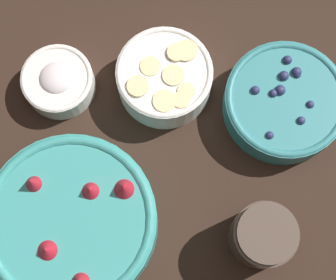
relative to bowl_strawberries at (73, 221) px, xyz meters
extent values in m
plane|color=black|center=(-0.21, -0.10, -0.05)|extent=(4.00, 4.00, 0.00)
cylinder|color=teal|center=(0.00, 0.00, -0.01)|extent=(0.22, 0.22, 0.07)
torus|color=teal|center=(0.00, 0.00, 0.02)|extent=(0.22, 0.22, 0.02)
cylinder|color=#B21928|center=(0.00, 0.00, 0.01)|extent=(0.18, 0.18, 0.02)
cone|color=#B21928|center=(0.04, 0.02, 0.03)|extent=(0.04, 0.04, 0.02)
cone|color=#B21928|center=(0.02, -0.06, 0.04)|extent=(0.03, 0.03, 0.03)
cone|color=#B21928|center=(-0.08, -0.01, 0.04)|extent=(0.04, 0.04, 0.03)
cone|color=#B21928|center=(-0.04, -0.02, 0.04)|extent=(0.04, 0.04, 0.02)
cylinder|color=teal|center=(-0.33, -0.03, -0.02)|extent=(0.17, 0.17, 0.05)
torus|color=teal|center=(-0.33, -0.03, 0.00)|extent=(0.17, 0.17, 0.01)
cylinder|color=navy|center=(-0.33, -0.03, -0.01)|extent=(0.14, 0.14, 0.01)
sphere|color=navy|center=(-0.36, -0.01, 0.00)|extent=(0.01, 0.01, 0.01)
sphere|color=navy|center=(-0.36, -0.05, 0.00)|extent=(0.01, 0.01, 0.01)
sphere|color=navy|center=(-0.32, -0.04, 0.00)|extent=(0.01, 0.01, 0.01)
sphere|color=navy|center=(-0.30, -0.06, 0.00)|extent=(0.01, 0.01, 0.01)
sphere|color=navy|center=(-0.34, -0.06, 0.00)|extent=(0.01, 0.01, 0.01)
sphere|color=navy|center=(-0.29, 0.01, 0.00)|extent=(0.01, 0.01, 0.01)
sphere|color=navy|center=(-0.36, -0.08, 0.00)|extent=(0.01, 0.01, 0.01)
sphere|color=navy|center=(-0.33, -0.04, 0.00)|extent=(0.01, 0.01, 0.01)
sphere|color=navy|center=(-0.36, -0.06, 0.00)|extent=(0.01, 0.01, 0.01)
sphere|color=navy|center=(-0.34, 0.01, 0.00)|extent=(0.01, 0.01, 0.01)
cylinder|color=white|center=(-0.20, -0.13, -0.02)|extent=(0.14, 0.14, 0.05)
torus|color=white|center=(-0.20, -0.13, 0.01)|extent=(0.14, 0.14, 0.01)
cylinder|color=beige|center=(-0.20, -0.13, 0.00)|extent=(0.11, 0.11, 0.02)
cylinder|color=beige|center=(-0.20, -0.09, 0.01)|extent=(0.02, 0.02, 0.00)
cylinder|color=beige|center=(-0.22, -0.15, 0.01)|extent=(0.03, 0.03, 0.01)
cylinder|color=beige|center=(-0.21, -0.09, 0.01)|extent=(0.02, 0.02, 0.00)
cylinder|color=beige|center=(-0.20, -0.12, 0.01)|extent=(0.03, 0.03, 0.00)
cylinder|color=beige|center=(-0.18, -0.09, 0.01)|extent=(0.03, 0.03, 0.00)
cylinder|color=beige|center=(-0.18, -0.15, 0.01)|extent=(0.03, 0.03, 0.00)
cylinder|color=beige|center=(-0.23, -0.15, 0.01)|extent=(0.03, 0.03, 0.01)
cylinder|color=beige|center=(-0.15, -0.13, 0.01)|extent=(0.03, 0.03, 0.01)
cylinder|color=white|center=(-0.06, -0.20, -0.03)|extent=(0.10, 0.10, 0.04)
torus|color=white|center=(-0.06, -0.20, -0.01)|extent=(0.10, 0.10, 0.01)
cylinder|color=silver|center=(-0.06, -0.20, -0.01)|extent=(0.08, 0.08, 0.01)
ellipsoid|color=silver|center=(-0.06, -0.20, -0.01)|extent=(0.05, 0.05, 0.02)
cylinder|color=#4C3D33|center=(-0.22, 0.12, -0.01)|extent=(0.08, 0.08, 0.08)
cylinder|color=#3D2316|center=(-0.22, 0.12, -0.01)|extent=(0.07, 0.07, 0.06)
cylinder|color=#4C3D33|center=(-0.22, 0.12, 0.04)|extent=(0.08, 0.08, 0.01)
camera|label=1|loc=(-0.08, 0.12, 0.74)|focal=60.00mm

